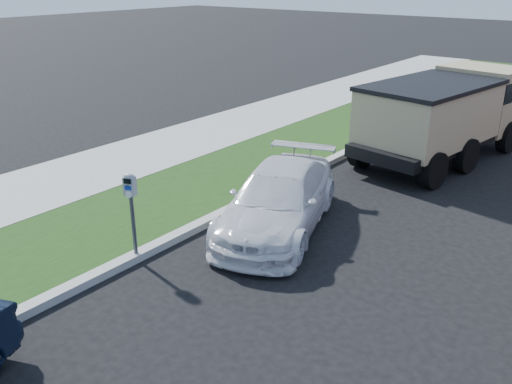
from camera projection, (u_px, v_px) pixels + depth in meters
The scene contains 5 objects.
ground at pixel (284, 281), 9.37m from camera, with size 120.00×120.00×0.00m, color black.
streetside at pixel (153, 176), 13.99m from camera, with size 6.12×50.00×0.15m.
parking_meter at pixel (131, 196), 9.58m from camera, with size 0.25×0.21×1.57m.
white_wagon at pixel (280, 198), 11.17m from camera, with size 1.78×4.39×1.27m, color silver.
dump_truck at pixel (448, 111), 15.20m from camera, with size 3.18×6.33×2.38m.
Camera 1 is at (4.62, -6.67, 4.97)m, focal length 38.00 mm.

